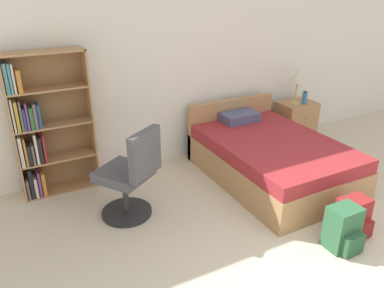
# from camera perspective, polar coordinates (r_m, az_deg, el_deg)

# --- Properties ---
(wall_back) EXTENTS (9.00, 0.06, 2.60)m
(wall_back) POSITION_cam_1_polar(r_m,az_deg,el_deg) (4.99, -0.95, 12.20)
(wall_back) COLOR white
(wall_back) RESTS_ON ground_plane
(bookshelf) EXTENTS (0.85, 0.29, 1.63)m
(bookshelf) POSITION_cam_1_polar(r_m,az_deg,el_deg) (4.45, -21.78, 2.24)
(bookshelf) COLOR #AD7F51
(bookshelf) RESTS_ON ground_plane
(bed) EXTENTS (1.34, 1.96, 0.78)m
(bed) POSITION_cam_1_polar(r_m,az_deg,el_deg) (4.76, 11.62, -1.94)
(bed) COLOR #AD7F51
(bed) RESTS_ON ground_plane
(office_chair) EXTENTS (0.70, 0.72, 1.01)m
(office_chair) POSITION_cam_1_polar(r_m,az_deg,el_deg) (3.85, -9.31, -4.99)
(office_chair) COLOR #232326
(office_chair) RESTS_ON ground_plane
(nightstand) EXTENTS (0.54, 0.44, 0.62)m
(nightstand) POSITION_cam_1_polar(r_m,az_deg,el_deg) (5.94, 15.45, 3.31)
(nightstand) COLOR #AD7F51
(nightstand) RESTS_ON ground_plane
(table_lamp) EXTENTS (0.27, 0.27, 0.53)m
(table_lamp) POSITION_cam_1_polar(r_m,az_deg,el_deg) (5.66, 15.86, 9.98)
(table_lamp) COLOR tan
(table_lamp) RESTS_ON nightstand
(water_bottle) EXTENTS (0.07, 0.07, 0.19)m
(water_bottle) POSITION_cam_1_polar(r_m,az_deg,el_deg) (5.77, 16.79, 6.74)
(water_bottle) COLOR teal
(water_bottle) RESTS_ON nightstand
(backpack_red) EXTENTS (0.30, 0.27, 0.38)m
(backpack_red) POSITION_cam_1_polar(r_m,az_deg,el_deg) (4.03, 23.38, -10.23)
(backpack_red) COLOR maroon
(backpack_red) RESTS_ON ground_plane
(backpack_green) EXTENTS (0.29, 0.29, 0.42)m
(backpack_green) POSITION_cam_1_polar(r_m,az_deg,el_deg) (3.79, 22.07, -11.92)
(backpack_green) COLOR #2D603D
(backpack_green) RESTS_ON ground_plane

